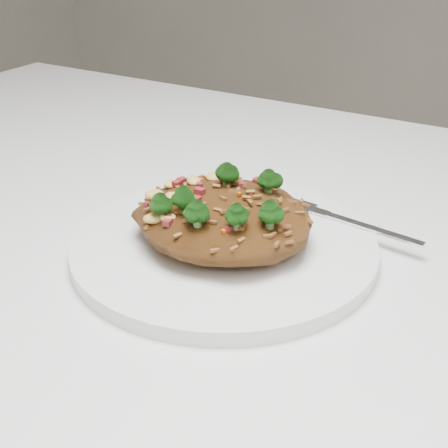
{
  "coord_description": "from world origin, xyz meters",
  "views": [
    {
      "loc": [
        0.33,
        -0.47,
        1.03
      ],
      "look_at": [
        0.08,
        -0.05,
        0.78
      ],
      "focal_mm": 50.0,
      "sensor_mm": 36.0,
      "label": 1
    }
  ],
  "objects_px": {
    "fried_rice": "(224,210)",
    "fork": "(349,221)",
    "dining_table": "(181,285)",
    "plate": "(224,246)"
  },
  "relations": [
    {
      "from": "fried_rice",
      "to": "fork",
      "type": "relative_size",
      "value": 0.97
    },
    {
      "from": "fried_rice",
      "to": "fork",
      "type": "bearing_deg",
      "value": 45.64
    },
    {
      "from": "plate",
      "to": "fork",
      "type": "xyz_separation_m",
      "value": [
        0.08,
        0.09,
        0.01
      ]
    },
    {
      "from": "dining_table",
      "to": "plate",
      "type": "distance_m",
      "value": 0.14
    },
    {
      "from": "dining_table",
      "to": "fork",
      "type": "height_order",
      "value": "fork"
    },
    {
      "from": "fried_rice",
      "to": "fork",
      "type": "xyz_separation_m",
      "value": [
        0.08,
        0.09,
        -0.03
      ]
    },
    {
      "from": "dining_table",
      "to": "fork",
      "type": "relative_size",
      "value": 7.38
    },
    {
      "from": "fork",
      "to": "fried_rice",
      "type": "bearing_deg",
      "value": -126.24
    },
    {
      "from": "dining_table",
      "to": "fried_rice",
      "type": "xyz_separation_m",
      "value": [
        0.08,
        -0.05,
        0.13
      ]
    },
    {
      "from": "fried_rice",
      "to": "fork",
      "type": "height_order",
      "value": "fried_rice"
    }
  ]
}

